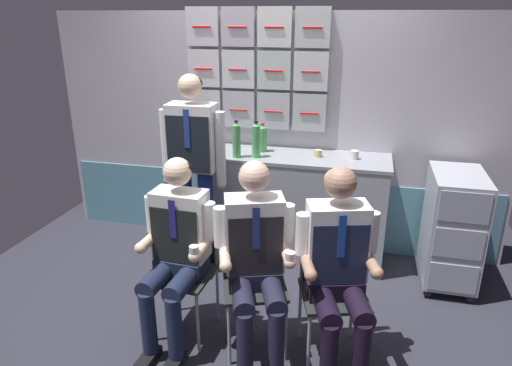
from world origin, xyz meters
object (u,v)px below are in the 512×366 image
folding_chair_right (331,275)px  water_bottle_clear (236,140)px  crew_member_left (176,245)px  crew_member_center (256,254)px  crew_member_standing (194,160)px  folding_chair_center (253,267)px  coffee_cup_white (355,155)px  folding_chair_left (188,256)px  service_trolley (452,226)px  crew_member_right (339,263)px

folding_chair_right → water_bottle_clear: water_bottle_clear is taller
crew_member_left → crew_member_center: 0.54m
crew_member_center → water_bottle_clear: 1.32m
crew_member_center → crew_member_standing: (-0.74, 0.88, 0.29)m
folding_chair_center → coffee_cup_white: 1.42m
folding_chair_left → crew_member_standing: size_ratio=0.51×
service_trolley → folding_chair_center: 1.75m
crew_member_center → crew_member_right: size_ratio=1.00×
service_trolley → water_bottle_clear: water_bottle_clear is taller
coffee_cup_white → crew_member_center: bearing=-111.0°
water_bottle_clear → crew_member_center: bearing=-68.7°
folding_chair_left → crew_member_center: size_ratio=0.67×
folding_chair_left → water_bottle_clear: size_ratio=2.71×
crew_member_center → crew_member_right: 0.51m
folding_chair_right → crew_member_left: bearing=-171.4°
crew_member_standing → service_trolley: bearing=8.7°
water_bottle_clear → coffee_cup_white: 1.00m
crew_member_left → crew_member_right: crew_member_right is taller
folding_chair_right → crew_member_center: bearing=-159.8°
folding_chair_center → folding_chair_right: size_ratio=1.00×
water_bottle_clear → coffee_cup_white: water_bottle_clear is taller
crew_member_left → crew_member_center: bearing=-1.9°
folding_chair_left → crew_member_left: crew_member_left is taller
crew_member_left → coffee_cup_white: crew_member_left is taller
crew_member_left → folding_chair_right: (1.00, 0.15, -0.17)m
service_trolley → folding_chair_left: 2.13m
crew_member_standing → coffee_cup_white: 1.34m
folding_chair_right → crew_member_standing: size_ratio=0.51×
service_trolley → coffee_cup_white: coffee_cup_white is taller
crew_member_standing → folding_chair_left: bearing=-73.8°
folding_chair_center → crew_member_standing: 1.11m
crew_member_center → water_bottle_clear: (-0.46, 1.17, 0.40)m
folding_chair_center → coffee_cup_white: size_ratio=11.82×
crew_member_left → folding_chair_center: (0.48, 0.13, -0.17)m
crew_member_right → folding_chair_center: bearing=166.5°
water_bottle_clear → crew_member_right: bearing=-50.1°
crew_member_left → folding_chair_left: bearing=87.4°
folding_chair_center → water_bottle_clear: size_ratio=2.71×
crew_member_standing → water_bottle_clear: size_ratio=5.31×
crew_member_standing → coffee_cup_white: crew_member_standing is taller
water_bottle_clear → crew_member_left: bearing=-94.1°
folding_chair_left → folding_chair_right: (0.99, -0.01, 0.00)m
crew_member_center → crew_member_standing: crew_member_standing is taller
service_trolley → crew_member_left: bearing=-147.8°
crew_member_center → coffee_cup_white: (0.52, 1.36, 0.28)m
folding_chair_right → service_trolley: bearing=49.6°
crew_member_left → water_bottle_clear: (0.08, 1.15, 0.41)m
crew_member_right → coffee_cup_white: (0.01, 1.34, 0.29)m
crew_member_standing → folding_chair_right: bearing=-30.9°
folding_chair_right → folding_chair_center: bearing=-177.9°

